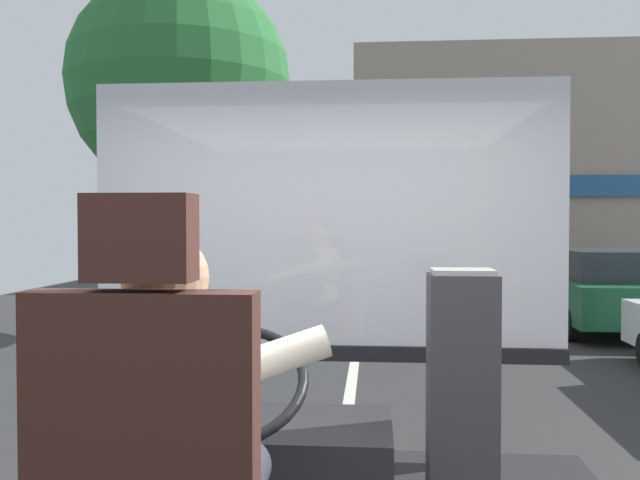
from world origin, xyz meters
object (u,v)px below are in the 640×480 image
at_px(bus_driver, 174,441).
at_px(fare_box, 462,398).
at_px(steering_console, 254,467).
at_px(parked_car_green, 607,288).

xyz_separation_m(bus_driver, fare_box, (0.82, 1.11, -0.17)).
bearing_deg(steering_console, bus_driver, -90.00).
relative_size(bus_driver, parked_car_green, 0.20).
bearing_deg(fare_box, steering_console, -177.57).
xyz_separation_m(bus_driver, steering_console, (-0.00, 1.07, -0.46)).
bearing_deg(bus_driver, steering_console, 90.00).
xyz_separation_m(bus_driver, parked_car_green, (4.39, 10.08, -0.59)).
bearing_deg(fare_box, parked_car_green, 68.33).
xyz_separation_m(steering_console, fare_box, (0.82, 0.03, 0.29)).
distance_m(steering_console, fare_box, 0.87).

